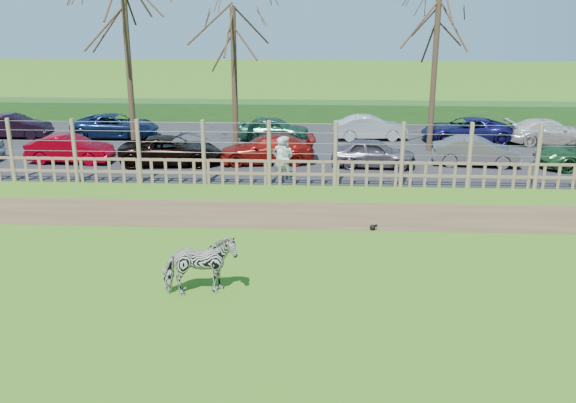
{
  "coord_description": "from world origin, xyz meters",
  "views": [
    {
      "loc": [
        1.94,
        -15.58,
        6.86
      ],
      "look_at": [
        1.0,
        2.5,
        1.1
      ],
      "focal_mm": 40.0,
      "sensor_mm": 36.0,
      "label": 1
    }
  ],
  "objects_px": {
    "crow": "(373,227)",
    "car_13": "(549,132)",
    "tree_mid": "(234,45)",
    "car_8": "(115,126)",
    "zebra": "(200,266)",
    "car_1": "(70,149)",
    "car_4": "(373,153)",
    "car_3": "(267,149)",
    "visitor_a": "(280,159)",
    "car_5": "(476,151)",
    "visitor_b": "(284,158)",
    "car_12": "(466,130)",
    "car_10": "(274,129)",
    "tree_left": "(126,28)",
    "car_2": "(171,150)",
    "car_7": "(14,126)",
    "tree_right": "(437,36)",
    "car_11": "(370,128)"
  },
  "relations": [
    {
      "from": "crow",
      "to": "car_5",
      "type": "distance_m",
      "value": 9.6
    },
    {
      "from": "visitor_b",
      "to": "car_2",
      "type": "xyz_separation_m",
      "value": [
        -4.96,
        2.13,
        -0.26
      ]
    },
    {
      "from": "car_13",
      "to": "zebra",
      "type": "bearing_deg",
      "value": 138.17
    },
    {
      "from": "car_13",
      "to": "car_1",
      "type": "bearing_deg",
      "value": 99.43
    },
    {
      "from": "crow",
      "to": "car_8",
      "type": "height_order",
      "value": "car_8"
    },
    {
      "from": "tree_right",
      "to": "car_7",
      "type": "bearing_deg",
      "value": 174.94
    },
    {
      "from": "car_2",
      "to": "car_4",
      "type": "distance_m",
      "value": 8.61
    },
    {
      "from": "car_2",
      "to": "car_12",
      "type": "height_order",
      "value": "same"
    },
    {
      "from": "car_7",
      "to": "car_8",
      "type": "height_order",
      "value": "same"
    },
    {
      "from": "visitor_b",
      "to": "tree_right",
      "type": "bearing_deg",
      "value": -127.29
    },
    {
      "from": "tree_left",
      "to": "car_1",
      "type": "distance_m",
      "value": 5.73
    },
    {
      "from": "car_4",
      "to": "car_11",
      "type": "bearing_deg",
      "value": 1.01
    },
    {
      "from": "car_5",
      "to": "car_13",
      "type": "height_order",
      "value": "same"
    },
    {
      "from": "car_4",
      "to": "car_12",
      "type": "distance_m",
      "value": 7.17
    },
    {
      "from": "tree_mid",
      "to": "car_7",
      "type": "height_order",
      "value": "tree_mid"
    },
    {
      "from": "car_2",
      "to": "car_12",
      "type": "xyz_separation_m",
      "value": [
        13.55,
        5.15,
        0.0
      ]
    },
    {
      "from": "car_2",
      "to": "tree_mid",
      "type": "bearing_deg",
      "value": -47.92
    },
    {
      "from": "zebra",
      "to": "visitor_a",
      "type": "distance_m",
      "value": 10.22
    },
    {
      "from": "crow",
      "to": "car_13",
      "type": "xyz_separation_m",
      "value": [
        9.46,
        12.64,
        0.54
      ]
    },
    {
      "from": "car_2",
      "to": "visitor_b",
      "type": "bearing_deg",
      "value": -117.95
    },
    {
      "from": "car_3",
      "to": "visitor_a",
      "type": "bearing_deg",
      "value": 9.35
    },
    {
      "from": "tree_mid",
      "to": "car_8",
      "type": "height_order",
      "value": "tree_mid"
    },
    {
      "from": "car_4",
      "to": "car_7",
      "type": "xyz_separation_m",
      "value": [
        -17.8,
        4.97,
        0.0
      ]
    },
    {
      "from": "tree_right",
      "to": "car_3",
      "type": "relative_size",
      "value": 1.78
    },
    {
      "from": "tree_mid",
      "to": "zebra",
      "type": "bearing_deg",
      "value": -85.83
    },
    {
      "from": "car_3",
      "to": "car_5",
      "type": "bearing_deg",
      "value": 83.96
    },
    {
      "from": "crow",
      "to": "car_13",
      "type": "bearing_deg",
      "value": 53.21
    },
    {
      "from": "tree_left",
      "to": "car_10",
      "type": "height_order",
      "value": "tree_left"
    },
    {
      "from": "crow",
      "to": "car_10",
      "type": "relative_size",
      "value": 0.07
    },
    {
      "from": "visitor_b",
      "to": "car_12",
      "type": "bearing_deg",
      "value": -125.88
    },
    {
      "from": "tree_mid",
      "to": "car_1",
      "type": "bearing_deg",
      "value": -159.62
    },
    {
      "from": "car_3",
      "to": "car_10",
      "type": "bearing_deg",
      "value": 173.8
    },
    {
      "from": "car_2",
      "to": "car_13",
      "type": "bearing_deg",
      "value": -79.03
    },
    {
      "from": "car_5",
      "to": "car_12",
      "type": "height_order",
      "value": "same"
    },
    {
      "from": "car_4",
      "to": "car_8",
      "type": "relative_size",
      "value": 0.82
    },
    {
      "from": "car_10",
      "to": "car_12",
      "type": "relative_size",
      "value": 0.82
    },
    {
      "from": "visitor_b",
      "to": "car_10",
      "type": "xyz_separation_m",
      "value": [
        -0.91,
        7.1,
        -0.26
      ]
    },
    {
      "from": "tree_left",
      "to": "car_10",
      "type": "relative_size",
      "value": 2.24
    },
    {
      "from": "car_10",
      "to": "car_12",
      "type": "distance_m",
      "value": 9.5
    },
    {
      "from": "zebra",
      "to": "car_3",
      "type": "height_order",
      "value": "zebra"
    },
    {
      "from": "tree_mid",
      "to": "car_13",
      "type": "relative_size",
      "value": 1.65
    },
    {
      "from": "zebra",
      "to": "car_3",
      "type": "bearing_deg",
      "value": -17.7
    },
    {
      "from": "zebra",
      "to": "car_1",
      "type": "bearing_deg",
      "value": 17.11
    },
    {
      "from": "zebra",
      "to": "crow",
      "type": "distance_m",
      "value": 6.55
    },
    {
      "from": "car_2",
      "to": "car_12",
      "type": "distance_m",
      "value": 14.49
    },
    {
      "from": "visitor_a",
      "to": "car_2",
      "type": "height_order",
      "value": "visitor_a"
    },
    {
      "from": "car_2",
      "to": "car_8",
      "type": "bearing_deg",
      "value": 32.92
    },
    {
      "from": "car_5",
      "to": "car_11",
      "type": "relative_size",
      "value": 1.0
    },
    {
      "from": "car_3",
      "to": "car_12",
      "type": "bearing_deg",
      "value": 110.15
    },
    {
      "from": "car_12",
      "to": "visitor_a",
      "type": "bearing_deg",
      "value": -51.48
    }
  ]
}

